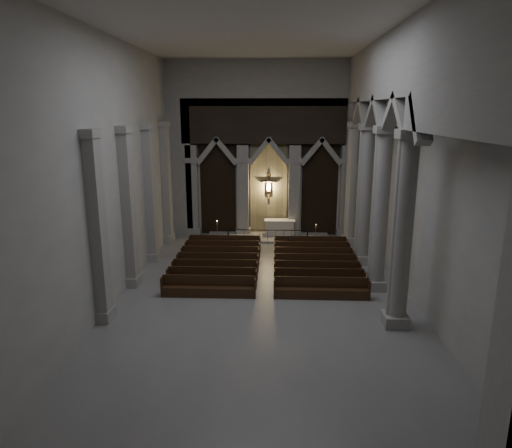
{
  "coord_description": "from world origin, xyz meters",
  "views": [
    {
      "loc": [
        0.43,
        -20.16,
        8.71
      ],
      "look_at": [
        -0.53,
        3.0,
        2.93
      ],
      "focal_mm": 32.0,
      "sensor_mm": 36.0,
      "label": 1
    }
  ],
  "objects_px": {
    "candle_stand_right": "(315,238)",
    "worshipper": "(291,247)",
    "altar": "(280,227)",
    "pews": "(266,266)",
    "candle_stand_left": "(217,237)",
    "altar_rail": "(268,234)"
  },
  "relations": [
    {
      "from": "candle_stand_right",
      "to": "pews",
      "type": "relative_size",
      "value": 0.13
    },
    {
      "from": "candle_stand_left",
      "to": "pews",
      "type": "xyz_separation_m",
      "value": [
        3.42,
        -5.57,
        -0.09
      ]
    },
    {
      "from": "altar",
      "to": "worshipper",
      "type": "bearing_deg",
      "value": -81.17
    },
    {
      "from": "altar_rail",
      "to": "pews",
      "type": "xyz_separation_m",
      "value": [
        -0.0,
        -5.23,
        -0.37
      ]
    },
    {
      "from": "candle_stand_left",
      "to": "candle_stand_right",
      "type": "bearing_deg",
      "value": 1.42
    },
    {
      "from": "candle_stand_right",
      "to": "pews",
      "type": "xyz_separation_m",
      "value": [
        -3.21,
        -5.73,
        -0.02
      ]
    },
    {
      "from": "altar",
      "to": "pews",
      "type": "bearing_deg",
      "value": -96.34
    },
    {
      "from": "altar_rail",
      "to": "pews",
      "type": "distance_m",
      "value": 5.25
    },
    {
      "from": "worshipper",
      "to": "altar",
      "type": "bearing_deg",
      "value": 91.23
    },
    {
      "from": "altar_rail",
      "to": "candle_stand_left",
      "type": "relative_size",
      "value": 3.47
    },
    {
      "from": "altar_rail",
      "to": "worshipper",
      "type": "height_order",
      "value": "worshipper"
    },
    {
      "from": "candle_stand_right",
      "to": "worshipper",
      "type": "distance_m",
      "value": 3.28
    },
    {
      "from": "altar_rail",
      "to": "candle_stand_left",
      "type": "xyz_separation_m",
      "value": [
        -3.42,
        0.34,
        -0.28
      ]
    },
    {
      "from": "candle_stand_right",
      "to": "altar",
      "type": "bearing_deg",
      "value": 148.69
    },
    {
      "from": "candle_stand_left",
      "to": "candle_stand_right",
      "type": "distance_m",
      "value": 6.63
    },
    {
      "from": "candle_stand_right",
      "to": "worshipper",
      "type": "height_order",
      "value": "candle_stand_right"
    },
    {
      "from": "candle_stand_left",
      "to": "pews",
      "type": "distance_m",
      "value": 6.54
    },
    {
      "from": "candle_stand_right",
      "to": "worshipper",
      "type": "xyz_separation_m",
      "value": [
        -1.75,
        -2.77,
        0.19
      ]
    },
    {
      "from": "altar",
      "to": "candle_stand_left",
      "type": "bearing_deg",
      "value": -158.91
    },
    {
      "from": "pews",
      "to": "candle_stand_left",
      "type": "bearing_deg",
      "value": 121.54
    },
    {
      "from": "altar_rail",
      "to": "candle_stand_right",
      "type": "height_order",
      "value": "candle_stand_right"
    },
    {
      "from": "altar",
      "to": "candle_stand_right",
      "type": "relative_size",
      "value": 1.65
    }
  ]
}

